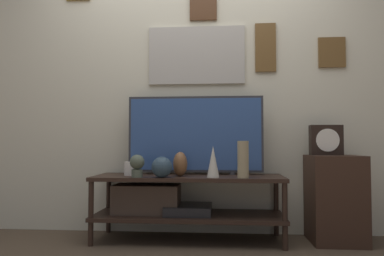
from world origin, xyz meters
name	(u,v)px	position (x,y,z in m)	size (l,w,h in m)	color
ground_plane	(185,251)	(0.00, 0.00, 0.00)	(12.00, 12.00, 0.00)	#4C3D2D
wall_back	(192,76)	(0.00, 0.58, 1.36)	(6.40, 0.08, 2.70)	beige
media_console	(173,199)	(-0.12, 0.29, 0.32)	(1.49, 0.50, 0.51)	black
television	(195,134)	(0.05, 0.40, 0.84)	(1.11, 0.05, 0.64)	#333338
vase_tall_ceramic	(243,159)	(0.42, 0.11, 0.65)	(0.08, 0.08, 0.27)	tan
vase_urn_stoneware	(180,164)	(-0.06, 0.21, 0.60)	(0.11, 0.13, 0.19)	brown
vase_slim_bronze	(213,162)	(0.20, 0.13, 0.63)	(0.09, 0.09, 0.24)	beige
vase_round_glass	(162,167)	(-0.18, 0.10, 0.59)	(0.16, 0.16, 0.16)	#2D4251
candle_jar	(130,169)	(-0.47, 0.27, 0.56)	(0.09, 0.09, 0.11)	silver
decorative_bust	(137,165)	(-0.37, 0.10, 0.60)	(0.11, 0.11, 0.17)	#4C5647
side_table	(335,199)	(1.14, 0.33, 0.34)	(0.39, 0.41, 0.67)	#382319
mantel_clock	(326,140)	(1.09, 0.36, 0.79)	(0.25, 0.11, 0.24)	black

